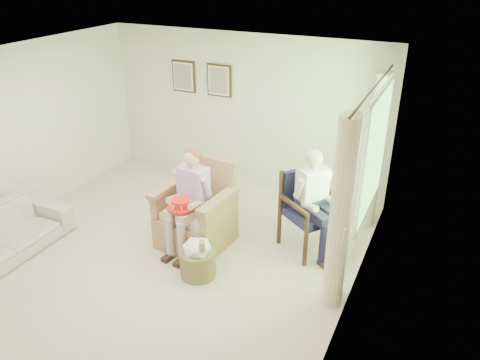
{
  "coord_description": "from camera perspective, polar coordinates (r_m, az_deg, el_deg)",
  "views": [
    {
      "loc": [
        3.22,
        -4.23,
        3.73
      ],
      "look_at": [
        0.87,
        0.74,
        1.05
      ],
      "focal_mm": 35.0,
      "sensor_mm": 36.0,
      "label": 1
    }
  ],
  "objects": [
    {
      "name": "framed_print_left",
      "position": [
        8.43,
        -6.89,
        12.43
      ],
      "size": [
        0.45,
        0.05,
        0.55
      ],
      "color": "#382114",
      "rests_on": "back_wall"
    },
    {
      "name": "wicker_armchair",
      "position": [
        6.59,
        -5.27,
        -4.74
      ],
      "size": [
        0.92,
        0.92,
        1.18
      ],
      "rotation": [
        0.0,
        0.0,
        -0.1
      ],
      "color": "tan",
      "rests_on": "ground"
    },
    {
      "name": "right_wall",
      "position": [
        4.93,
        13.57,
        -4.35
      ],
      "size": [
        0.04,
        5.5,
        2.6
      ],
      "primitive_type": "cube",
      "color": "silver",
      "rests_on": "ground"
    },
    {
      "name": "wood_armchair",
      "position": [
        6.49,
        9.12,
        -3.2
      ],
      "size": [
        0.71,
        0.67,
        1.1
      ],
      "rotation": [
        0.0,
        0.0,
        0.96
      ],
      "color": "black",
      "rests_on": "ground"
    },
    {
      "name": "back_wall",
      "position": [
        8.07,
        0.49,
        8.44
      ],
      "size": [
        5.0,
        0.04,
        2.6
      ],
      "primitive_type": "cube",
      "color": "silver",
      "rests_on": "ground"
    },
    {
      "name": "curtain_left",
      "position": [
        5.22,
        12.13,
        -4.28
      ],
      "size": [
        0.34,
        0.34,
        2.3
      ],
      "primitive_type": "cylinder",
      "color": "beige",
      "rests_on": "ground"
    },
    {
      "name": "hatbox",
      "position": [
        6.01,
        -5.16,
        -9.39
      ],
      "size": [
        0.52,
        0.52,
        0.68
      ],
      "color": "tan",
      "rests_on": "ground"
    },
    {
      "name": "person_wicker",
      "position": [
        6.25,
        -6.15,
        -1.69
      ],
      "size": [
        0.4,
        0.63,
        1.42
      ],
      "rotation": [
        0.0,
        0.0,
        -0.1
      ],
      "color": "#BEAD99",
      "rests_on": "ground"
    },
    {
      "name": "ceiling",
      "position": [
        5.44,
        -12.07,
        13.42
      ],
      "size": [
        5.0,
        5.5,
        0.02
      ],
      "primitive_type": "cube",
      "color": "white",
      "rests_on": "back_wall"
    },
    {
      "name": "floor",
      "position": [
        6.5,
        -9.94,
        -9.52
      ],
      "size": [
        5.5,
        5.5,
        0.0
      ],
      "primitive_type": "plane",
      "color": "beige",
      "rests_on": "ground"
    },
    {
      "name": "curtain_right",
      "position": [
        6.97,
        16.11,
        3.18
      ],
      "size": [
        0.34,
        0.34,
        2.3
      ],
      "primitive_type": "cylinder",
      "color": "beige",
      "rests_on": "ground"
    },
    {
      "name": "red_hat",
      "position": [
        6.15,
        -7.27,
        -3.06
      ],
      "size": [
        0.35,
        0.35,
        0.14
      ],
      "color": "red",
      "rests_on": "person_wicker"
    },
    {
      "name": "person_dark",
      "position": [
        6.22,
        8.79,
        -1.88
      ],
      "size": [
        0.4,
        0.63,
        1.43
      ],
      "rotation": [
        0.0,
        0.0,
        0.96
      ],
      "color": "#1C1938",
      "rests_on": "ground"
    },
    {
      "name": "left_wall",
      "position": [
        7.52,
        -26.67,
        4.28
      ],
      "size": [
        0.04,
        5.5,
        2.6
      ],
      "primitive_type": "cube",
      "color": "silver",
      "rests_on": "ground"
    },
    {
      "name": "window",
      "position": [
        5.89,
        16.14,
        3.55
      ],
      "size": [
        0.13,
        2.5,
        1.63
      ],
      "color": "#2D6B23",
      "rests_on": "right_wall"
    },
    {
      "name": "framed_print_right",
      "position": [
        8.09,
        -2.57,
        12.01
      ],
      "size": [
        0.45,
        0.05,
        0.55
      ],
      "color": "#382114",
      "rests_on": "back_wall"
    }
  ]
}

